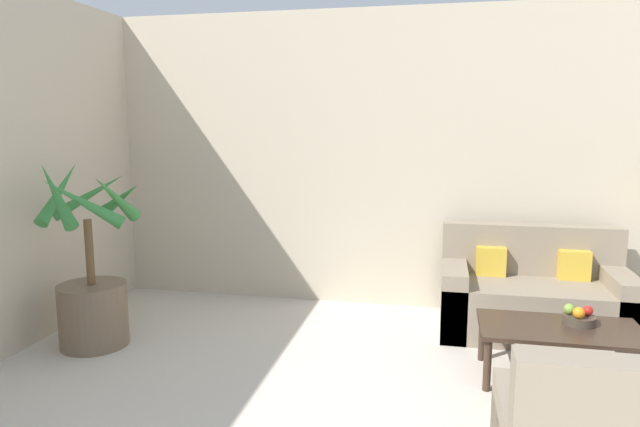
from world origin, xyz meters
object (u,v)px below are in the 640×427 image
Objects in this scene: coffee_table at (560,334)px; fruit_bowl at (579,320)px; orange_fruit at (579,313)px; ottoman at (572,398)px; apple_red at (588,311)px; potted_palm at (92,288)px; apple_green at (569,309)px; sofa_loveseat at (533,299)px.

fruit_bowl reaches higher than coffee_table.
orange_fruit is 0.74m from ottoman.
coffee_table is at bearing -164.65° from orange_fruit.
orange_fruit is at bearing 15.35° from coffee_table.
apple_red reaches higher than fruit_bowl.
potted_palm is 3.37m from coffee_table.
fruit_bowl reaches higher than ottoman.
potted_palm is 2.55× the size of ottoman.
fruit_bowl is (3.50, 0.17, -0.05)m from potted_palm.
potted_palm reaches higher than ottoman.
potted_palm is 3.44m from apple_green.
coffee_table is at bearing 85.41° from ottoman.
apple_green is at bearing 80.78° from ottoman.
ottoman is (-0.12, -0.74, -0.28)m from apple_green.
ottoman is (3.32, -0.55, -0.26)m from potted_palm.
coffee_table is 0.18m from orange_fruit.
fruit_bowl is 0.09m from orange_fruit.
ottoman is at bearing -94.59° from coffee_table.
potted_palm is 6.85× the size of fruit_bowl.
fruit_bowl is 0.08m from apple_red.
orange_fruit is (0.11, 0.03, 0.14)m from coffee_table.
potted_palm is 3.48m from orange_fruit.
potted_palm reaches higher than sofa_loveseat.
orange_fruit reaches higher than apple_green.
apple_green reaches higher than fruit_bowl.
potted_palm is 18.90× the size of orange_fruit.
coffee_table is at bearing 1.37° from potted_palm.
orange_fruit reaches higher than apple_red.
sofa_loveseat is 22.06× the size of apple_red.
potted_palm reaches higher than apple_red.
sofa_loveseat is 6.93× the size of fruit_bowl.
sofa_loveseat reaches higher than coffee_table.
coffee_table is 4.95× the size of fruit_bowl.
coffee_table is at bearing -150.50° from apple_red.
orange_fruit is (0.15, -0.85, 0.18)m from sofa_loveseat.
potted_palm reaches higher than apple_green.
ottoman is (-0.16, -0.66, -0.28)m from orange_fruit.
fruit_bowl is 0.37× the size of ottoman.
apple_green is (0.11, -0.78, 0.18)m from sofa_loveseat.
apple_green is (-0.06, 0.02, 0.06)m from fruit_bowl.
ottoman is (-0.18, -0.71, -0.21)m from fruit_bowl.
sofa_loveseat reaches higher than ottoman.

